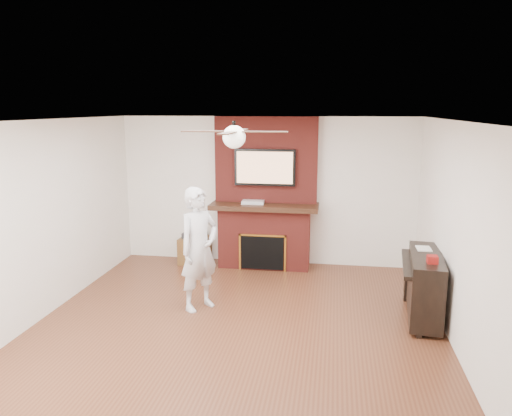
% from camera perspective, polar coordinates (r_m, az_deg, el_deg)
% --- Properties ---
extents(room_shell, '(5.36, 5.86, 2.86)m').
position_cam_1_polar(room_shell, '(5.83, -2.43, -2.45)').
color(room_shell, '#512918').
rests_on(room_shell, ground).
extents(fireplace, '(1.78, 0.64, 2.50)m').
position_cam_1_polar(fireplace, '(8.33, 1.05, 0.02)').
color(fireplace, maroon).
rests_on(fireplace, ground).
extents(tv, '(1.00, 0.08, 0.60)m').
position_cam_1_polar(tv, '(8.18, 1.02, 4.66)').
color(tv, black).
rests_on(tv, fireplace).
extents(ceiling_fan, '(1.21, 1.21, 0.31)m').
position_cam_1_polar(ceiling_fan, '(5.66, -2.52, 8.23)').
color(ceiling_fan, black).
rests_on(ceiling_fan, room_shell).
extents(person, '(0.68, 0.72, 1.64)m').
position_cam_1_polar(person, '(6.61, -6.53, -4.67)').
color(person, silver).
rests_on(person, ground).
extents(side_table, '(0.50, 0.50, 0.54)m').
position_cam_1_polar(side_table, '(8.69, -7.01, -4.64)').
color(side_table, brown).
rests_on(side_table, ground).
extents(piano, '(0.60, 1.32, 0.93)m').
position_cam_1_polar(piano, '(6.72, 18.68, -8.27)').
color(piano, black).
rests_on(piano, ground).
extents(cable_box, '(0.37, 0.22, 0.05)m').
position_cam_1_polar(cable_box, '(8.24, -0.34, 0.68)').
color(cable_box, silver).
rests_on(cable_box, fireplace).
extents(candle_orange, '(0.07, 0.07, 0.12)m').
position_cam_1_polar(candle_orange, '(8.40, 0.37, -6.49)').
color(candle_orange, '#C74F17').
rests_on(candle_orange, ground).
extents(candle_green, '(0.07, 0.07, 0.08)m').
position_cam_1_polar(candle_green, '(8.40, 1.35, -6.62)').
color(candle_green, '#367B31').
rests_on(candle_green, ground).
extents(candle_cream, '(0.08, 0.08, 0.11)m').
position_cam_1_polar(candle_cream, '(8.34, 1.98, -6.67)').
color(candle_cream, beige).
rests_on(candle_cream, ground).
extents(candle_blue, '(0.06, 0.06, 0.08)m').
position_cam_1_polar(candle_blue, '(8.32, 2.50, -6.81)').
color(candle_blue, teal).
rests_on(candle_blue, ground).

